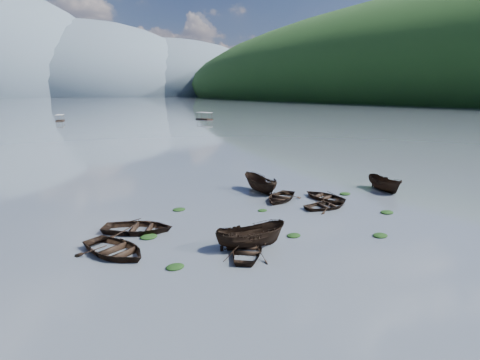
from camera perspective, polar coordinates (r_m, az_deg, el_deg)
ground_plane at (r=24.31m, az=15.00°, el=-10.24°), size 2400.00×2400.00×0.00m
haze_mtn_c at (r=928.52m, az=-21.86°, el=11.83°), size 520.00×520.00×260.00m
haze_mtn_d at (r=975.12m, az=-11.15°, el=12.55°), size 520.00×520.00×220.00m
rowboat_0 at (r=24.15m, az=-18.48°, el=-10.65°), size 5.05×5.79×1.00m
rowboat_1 at (r=23.01m, az=1.21°, el=-11.14°), size 4.52×4.69×0.79m
rowboat_2 at (r=23.88m, az=1.61°, el=-10.20°), size 4.81×2.69×1.76m
rowboat_3 at (r=35.00m, az=12.64°, el=-2.80°), size 3.47×4.45×0.84m
rowboat_4 at (r=32.27m, az=13.00°, el=-4.19°), size 4.21×3.31×0.79m
rowboat_5 at (r=39.47m, az=21.09°, el=-1.55°), size 2.60×4.63×1.69m
rowboat_6 at (r=27.26m, az=-15.27°, el=-7.63°), size 5.96×5.53×1.01m
rowboat_7 at (r=33.94m, az=6.17°, el=-3.05°), size 5.29×4.89×0.89m
rowboat_8 at (r=36.50m, az=3.02°, el=-1.82°), size 1.89×4.82×1.85m
weed_clump_0 at (r=21.62m, az=-9.85°, el=-13.04°), size 1.05×0.86×0.23m
weed_clump_1 at (r=25.83m, az=8.18°, el=-8.47°), size 1.00×0.80×0.22m
weed_clump_2 at (r=27.27m, az=20.58°, el=-8.02°), size 1.07×0.86×0.23m
weed_clump_3 at (r=30.81m, az=3.44°, el=-4.71°), size 0.81×0.68×0.18m
weed_clump_4 at (r=32.47m, az=21.47°, el=-4.69°), size 1.13×0.90×0.23m
weed_clump_5 at (r=26.05m, az=-13.72°, el=-8.54°), size 1.17×0.94×0.25m
weed_clump_6 at (r=31.34m, az=-9.27°, el=-4.55°), size 1.06×0.88×0.22m
weed_clump_7 at (r=36.95m, az=15.72°, el=-2.12°), size 1.12×0.89×0.24m
pontoon_centre at (r=138.25m, az=-25.72°, el=8.09°), size 3.38×5.60×2.00m
pontoon_right at (r=131.84m, az=-5.44°, el=9.14°), size 4.10×6.68×2.39m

